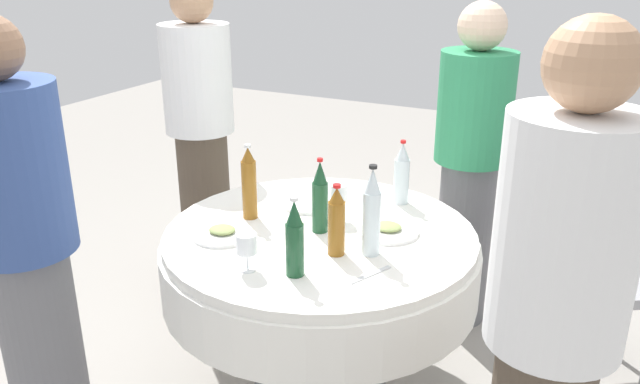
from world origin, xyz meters
TOP-DOWN VIEW (x-y plane):
  - dining_table at (0.00, 0.00)m, footprint 1.23×1.23m
  - bottle_clear_east at (-0.25, 0.09)m, footprint 0.06×0.06m
  - bottle_amber_left at (-0.14, 0.15)m, footprint 0.06×0.06m
  - bottle_dark_green_west at (0.00, 0.00)m, footprint 0.06×0.06m
  - bottle_clear_near at (-0.18, -0.41)m, footprint 0.06×0.06m
  - bottle_dark_green_front at (-0.08, 0.35)m, footprint 0.06×0.06m
  - bottle_amber_mid at (0.31, 0.01)m, footprint 0.06×0.06m
  - wine_glass_near at (-0.02, -0.13)m, footprint 0.07×0.07m
  - wine_glass_front at (0.08, 0.39)m, footprint 0.07×0.07m
  - plate_north at (-0.24, -0.10)m, footprint 0.24×0.24m
  - plate_south at (0.16, -0.22)m, footprint 0.25×0.25m
  - plate_right at (0.31, 0.21)m, footprint 0.23×0.23m
  - fork_left at (-0.31, 0.24)m, footprint 0.09×0.17m
  - person_east at (0.92, -0.50)m, footprint 0.34×0.34m
  - person_left at (-0.91, 0.51)m, footprint 0.34×0.34m
  - person_west at (0.69, 0.76)m, footprint 0.34×0.34m
  - person_near at (-0.37, -0.83)m, footprint 0.34×0.34m
  - chair_mid at (-0.93, -0.59)m, footprint 0.55×0.55m

SIDE VIEW (x-z plane):
  - chair_mid at x=-0.93m, z-range 0.08..0.95m
  - dining_table at x=0.00m, z-range 0.22..0.96m
  - fork_left at x=-0.31m, z-range 0.74..0.74m
  - plate_south at x=0.16m, z-range 0.74..0.76m
  - plate_right at x=0.31m, z-range 0.73..0.77m
  - plate_north at x=-0.24m, z-range 0.73..0.77m
  - person_near at x=-0.37m, z-range 0.04..1.59m
  - person_west at x=0.69m, z-range 0.04..1.63m
  - wine_glass_front at x=0.08m, z-range 0.77..0.90m
  - wine_glass_near at x=-0.02m, z-range 0.77..0.92m
  - person_east at x=0.92m, z-range 0.04..1.67m
  - person_left at x=-0.91m, z-range 0.04..1.68m
  - bottle_amber_left at x=-0.14m, z-range 0.73..1.00m
  - bottle_clear_near at x=-0.18m, z-range 0.73..1.01m
  - bottle_dark_green_front at x=-0.08m, z-range 0.73..1.01m
  - bottle_dark_green_west at x=0.00m, z-range 0.73..1.02m
  - bottle_amber_mid at x=0.31m, z-range 0.73..1.04m
  - bottle_clear_east at x=-0.25m, z-range 0.73..1.06m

